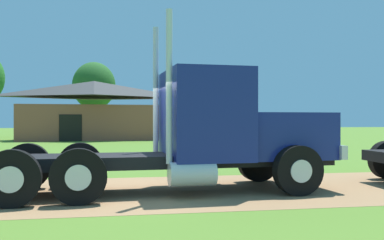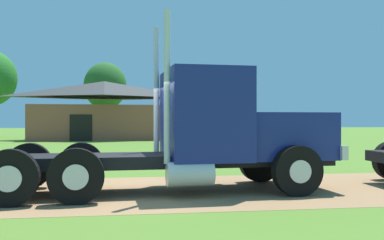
% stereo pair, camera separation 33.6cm
% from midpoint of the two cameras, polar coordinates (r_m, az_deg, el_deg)
% --- Properties ---
extents(ground_plane, '(200.00, 200.00, 0.00)m').
position_cam_midpoint_polar(ground_plane, '(10.66, -4.85, -9.12)').
color(ground_plane, '#567E29').
extents(dirt_track, '(120.00, 5.24, 0.01)m').
position_cam_midpoint_polar(dirt_track, '(10.66, -4.85, -9.10)').
color(dirt_track, '#A2784F').
rests_on(dirt_track, ground_plane).
extents(truck_foreground_white, '(8.38, 3.09, 4.06)m').
position_cam_midpoint_polar(truck_foreground_white, '(10.62, 2.89, -1.86)').
color(truck_foreground_white, black).
rests_on(truck_foreground_white, ground_plane).
extents(shed_building, '(13.34, 7.21, 5.25)m').
position_cam_midpoint_polar(shed_building, '(40.56, -10.98, 1.14)').
color(shed_building, brown).
rests_on(shed_building, ground_plane).
extents(tree_mid, '(4.88, 4.88, 8.40)m').
position_cam_midpoint_polar(tree_mid, '(51.93, -10.93, 4.32)').
color(tree_mid, '#513823').
rests_on(tree_mid, ground_plane).
extents(tree_right, '(3.53, 3.53, 6.34)m').
position_cam_midpoint_polar(tree_right, '(49.66, 3.46, 2.98)').
color(tree_right, '#513823').
rests_on(tree_right, ground_plane).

